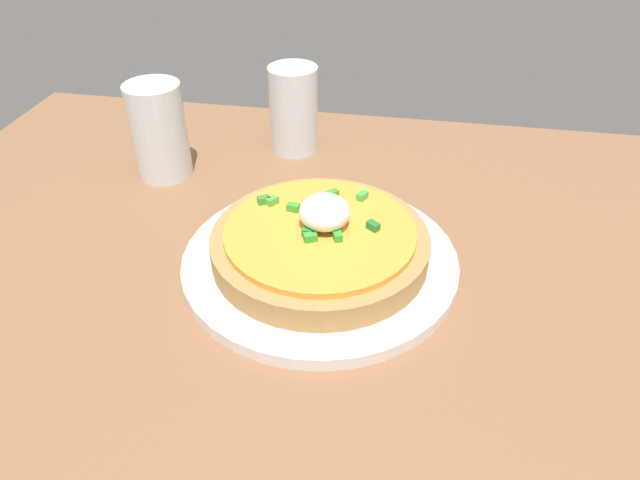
{
  "coord_description": "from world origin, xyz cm",
  "views": [
    {
      "loc": [
        6.06,
        -50.1,
        40.18
      ],
      "look_at": [
        -1.95,
        -4.58,
        5.62
      ],
      "focal_mm": 32.13,
      "sensor_mm": 36.0,
      "label": 1
    }
  ],
  "objects_px": {
    "cup_near": "(294,113)",
    "cup_far": "(160,136)",
    "plate": "(320,261)",
    "pizza": "(320,241)"
  },
  "relations": [
    {
      "from": "cup_near",
      "to": "cup_far",
      "type": "bearing_deg",
      "value": -147.22
    },
    {
      "from": "plate",
      "to": "pizza",
      "type": "height_order",
      "value": "pizza"
    },
    {
      "from": "pizza",
      "to": "cup_far",
      "type": "relative_size",
      "value": 1.83
    },
    {
      "from": "cup_near",
      "to": "cup_far",
      "type": "relative_size",
      "value": 0.96
    },
    {
      "from": "plate",
      "to": "cup_far",
      "type": "distance_m",
      "value": 0.28
    },
    {
      "from": "pizza",
      "to": "cup_near",
      "type": "xyz_separation_m",
      "value": [
        -0.08,
        0.25,
        0.02
      ]
    },
    {
      "from": "cup_near",
      "to": "cup_far",
      "type": "xyz_separation_m",
      "value": [
        -0.15,
        -0.1,
        0.0
      ]
    },
    {
      "from": "plate",
      "to": "pizza",
      "type": "xyz_separation_m",
      "value": [
        0.0,
        0.0,
        0.02
      ]
    },
    {
      "from": "plate",
      "to": "pizza",
      "type": "distance_m",
      "value": 0.02
    },
    {
      "from": "plate",
      "to": "cup_near",
      "type": "distance_m",
      "value": 0.27
    }
  ]
}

